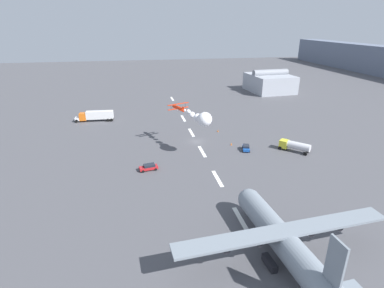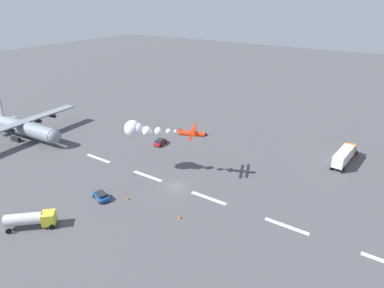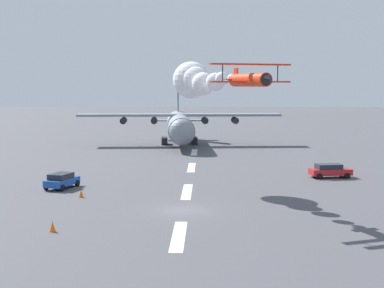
# 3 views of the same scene
# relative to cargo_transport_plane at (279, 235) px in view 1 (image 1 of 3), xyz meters

# --- Properties ---
(ground_plane) EXTENTS (440.00, 440.00, 0.00)m
(ground_plane) POSITION_rel_cargo_transport_plane_xyz_m (-49.88, -2.67, -3.42)
(ground_plane) COLOR #4C4C51
(ground_plane) RESTS_ON ground
(runway_stripe_0) EXTENTS (8.00, 0.90, 0.01)m
(runway_stripe_0) POSITION_rel_cargo_transport_plane_xyz_m (-106.55, -2.67, -3.42)
(runway_stripe_0) COLOR white
(runway_stripe_0) RESTS_ON ground
(runway_stripe_1) EXTENTS (8.00, 0.90, 0.01)m
(runway_stripe_1) POSITION_rel_cargo_transport_plane_xyz_m (-90.36, -2.67, -3.42)
(runway_stripe_1) COLOR white
(runway_stripe_1) RESTS_ON ground
(runway_stripe_2) EXTENTS (8.00, 0.90, 0.01)m
(runway_stripe_2) POSITION_rel_cargo_transport_plane_xyz_m (-74.16, -2.67, -3.42)
(runway_stripe_2) COLOR white
(runway_stripe_2) RESTS_ON ground
(runway_stripe_3) EXTENTS (8.00, 0.90, 0.01)m
(runway_stripe_3) POSITION_rel_cargo_transport_plane_xyz_m (-57.97, -2.67, -3.42)
(runway_stripe_3) COLOR white
(runway_stripe_3) RESTS_ON ground
(runway_stripe_4) EXTENTS (8.00, 0.90, 0.01)m
(runway_stripe_4) POSITION_rel_cargo_transport_plane_xyz_m (-41.78, -2.67, -3.42)
(runway_stripe_4) COLOR white
(runway_stripe_4) RESTS_ON ground
(runway_stripe_5) EXTENTS (8.00, 0.90, 0.01)m
(runway_stripe_5) POSITION_rel_cargo_transport_plane_xyz_m (-25.59, -2.67, -3.42)
(runway_stripe_5) COLOR white
(runway_stripe_5) RESTS_ON ground
(runway_stripe_6) EXTENTS (8.00, 0.90, 0.01)m
(runway_stripe_6) POSITION_rel_cargo_transport_plane_xyz_m (-9.40, -2.67, -3.42)
(runway_stripe_6) COLOR white
(runway_stripe_6) RESTS_ON ground
(cargo_transport_plane) EXTENTS (26.19, 34.28, 11.28)m
(cargo_transport_plane) POSITION_rel_cargo_transport_plane_xyz_m (0.00, 0.00, 0.00)
(cargo_transport_plane) COLOR gray
(cargo_transport_plane) RESTS_ON ground
(stunt_biplane_red) EXTENTS (17.78, 10.12, 3.69)m
(stunt_biplane_red) POSITION_rel_cargo_transport_plane_xyz_m (-39.98, -3.78, 7.16)
(stunt_biplane_red) COLOR red
(semi_truck_orange) EXTENTS (3.77, 13.73, 3.70)m
(semi_truck_orange) POSITION_rel_cargo_transport_plane_xyz_m (-77.02, -34.64, -1.31)
(semi_truck_orange) COLOR silver
(semi_truck_orange) RESTS_ON ground
(fuel_tanker_truck) EXTENTS (7.73, 7.53, 2.90)m
(fuel_tanker_truck) POSITION_rel_cargo_transport_plane_xyz_m (-37.11, 22.66, -1.69)
(fuel_tanker_truck) COLOR yellow
(fuel_tanker_truck) RESTS_ON ground
(followme_car_yellow) EXTENTS (2.64, 4.73, 1.52)m
(followme_car_yellow) POSITION_rel_cargo_transport_plane_xyz_m (-33.03, -18.07, -2.61)
(followme_car_yellow) COLOR #B21E23
(followme_car_yellow) RESTS_ON ground
(airport_staff_sedan) EXTENTS (4.37, 2.95, 1.52)m
(airport_staff_sedan) POSITION_rel_cargo_transport_plane_xyz_m (-40.33, 9.74, -2.61)
(airport_staff_sedan) COLOR #194CA5
(airport_staff_sedan) RESTS_ON ground
(hangar_building) EXTENTS (24.45, 21.58, 11.37)m
(hangar_building) POSITION_rel_cargo_transport_plane_xyz_m (-113.56, 49.46, 1.22)
(hangar_building) COLOR #9EA3AD
(hangar_building) RESTS_ON ground
(traffic_cone_near) EXTENTS (0.44, 0.44, 0.75)m
(traffic_cone_near) POSITION_rel_cargo_transport_plane_xyz_m (-57.11, 6.16, -3.05)
(traffic_cone_near) COLOR orange
(traffic_cone_near) RESTS_ON ground
(traffic_cone_far) EXTENTS (0.44, 0.44, 0.75)m
(traffic_cone_far) POSITION_rel_cargo_transport_plane_xyz_m (-44.84, 6.84, -3.05)
(traffic_cone_far) COLOR orange
(traffic_cone_far) RESTS_ON ground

